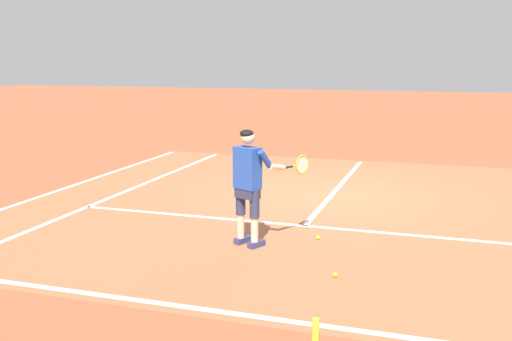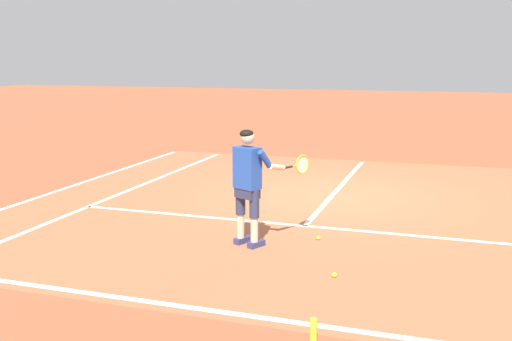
{
  "view_description": "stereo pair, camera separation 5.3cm",
  "coord_description": "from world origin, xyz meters",
  "px_view_note": "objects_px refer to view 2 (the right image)",
  "views": [
    {
      "loc": [
        2.13,
        -11.56,
        2.7
      ],
      "look_at": [
        -0.56,
        -3.26,
        1.05
      ],
      "focal_mm": 41.64,
      "sensor_mm": 36.0,
      "label": 1
    },
    {
      "loc": [
        2.18,
        -11.54,
        2.7
      ],
      "look_at": [
        -0.56,
        -3.26,
        1.05
      ],
      "focal_mm": 41.64,
      "sensor_mm": 36.0,
      "label": 2
    }
  ],
  "objects_px": {
    "tennis_player": "(249,179)",
    "water_bottle": "(314,330)",
    "tennis_ball_by_baseline": "(334,275)",
    "tennis_ball_near_feet": "(318,238)"
  },
  "relations": [
    {
      "from": "tennis_ball_by_baseline",
      "to": "water_bottle",
      "type": "height_order",
      "value": "water_bottle"
    },
    {
      "from": "tennis_ball_by_baseline",
      "to": "water_bottle",
      "type": "relative_size",
      "value": 0.28
    },
    {
      "from": "tennis_ball_near_feet",
      "to": "water_bottle",
      "type": "bearing_deg",
      "value": -78.41
    },
    {
      "from": "tennis_player",
      "to": "water_bottle",
      "type": "relative_size",
      "value": 7.19
    },
    {
      "from": "tennis_ball_near_feet",
      "to": "tennis_ball_by_baseline",
      "type": "xyz_separation_m",
      "value": [
        0.53,
        -1.48,
        0.0
      ]
    },
    {
      "from": "tennis_player",
      "to": "tennis_ball_near_feet",
      "type": "height_order",
      "value": "tennis_player"
    },
    {
      "from": "tennis_player",
      "to": "tennis_ball_by_baseline",
      "type": "relative_size",
      "value": 25.95
    },
    {
      "from": "tennis_ball_by_baseline",
      "to": "tennis_ball_near_feet",
      "type": "bearing_deg",
      "value": 109.79
    },
    {
      "from": "tennis_player",
      "to": "water_bottle",
      "type": "xyz_separation_m",
      "value": [
        1.57,
        -2.67,
        -0.87
      ]
    },
    {
      "from": "tennis_ball_near_feet",
      "to": "water_bottle",
      "type": "distance_m",
      "value": 3.31
    }
  ]
}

